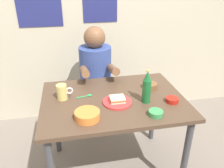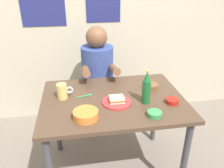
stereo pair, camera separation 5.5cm
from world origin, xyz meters
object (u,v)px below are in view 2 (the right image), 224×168
(dining_table, at_px, (113,108))
(beer_mug, at_px, (62,91))
(stool, at_px, (99,102))
(sandwich, at_px, (117,99))
(person_seated, at_px, (98,67))
(plate_orange, at_px, (117,102))
(sambal_bowl_red, at_px, (172,101))
(beer_bottle, at_px, (146,88))

(dining_table, distance_m, beer_mug, 0.42)
(stool, xyz_separation_m, sandwich, (0.07, -0.70, 0.42))
(stool, xyz_separation_m, person_seated, (0.00, -0.01, 0.42))
(dining_table, relative_size, person_seated, 1.53)
(plate_orange, height_order, beer_mug, beer_mug)
(stool, xyz_separation_m, sambal_bowl_red, (0.48, -0.77, 0.41))
(sandwich, relative_size, beer_bottle, 0.42)
(plate_orange, relative_size, beer_bottle, 0.84)
(stool, bearing_deg, dining_table, -84.89)
(person_seated, distance_m, plate_orange, 0.70)
(person_seated, height_order, beer_mug, person_seated)
(person_seated, distance_m, sandwich, 0.70)
(dining_table, relative_size, sambal_bowl_red, 11.46)
(plate_orange, distance_m, beer_mug, 0.43)
(beer_mug, bearing_deg, dining_table, -9.95)
(stool, xyz_separation_m, beer_bottle, (0.29, -0.73, 0.51))
(stool, distance_m, sandwich, 0.82)
(plate_orange, xyz_separation_m, beer_bottle, (0.22, -0.03, 0.11))
(plate_orange, xyz_separation_m, sambal_bowl_red, (0.41, -0.07, 0.01))
(dining_table, height_order, stool, dining_table)
(plate_orange, relative_size, sandwich, 2.00)
(beer_mug, bearing_deg, stool, 59.72)
(plate_orange, relative_size, beer_mug, 1.75)
(sandwich, xyz_separation_m, beer_bottle, (0.22, -0.03, 0.09))
(dining_table, distance_m, plate_orange, 0.12)
(person_seated, relative_size, sambal_bowl_red, 7.49)
(dining_table, distance_m, beer_bottle, 0.33)
(stool, xyz_separation_m, beer_mug, (-0.33, -0.56, 0.45))
(stool, distance_m, person_seated, 0.42)
(dining_table, relative_size, stool, 2.44)
(plate_orange, height_order, beer_bottle, beer_bottle)
(person_seated, distance_m, beer_mug, 0.64)
(beer_bottle, bearing_deg, sambal_bowl_red, -11.64)
(dining_table, relative_size, beer_mug, 8.73)
(beer_mug, bearing_deg, plate_orange, -19.29)
(dining_table, xyz_separation_m, stool, (-0.06, 0.63, -0.30))
(stool, xyz_separation_m, plate_orange, (0.07, -0.70, 0.40))
(dining_table, relative_size, sandwich, 10.00)
(dining_table, bearing_deg, beer_bottle, -23.35)
(person_seated, height_order, beer_bottle, person_seated)
(person_seated, xyz_separation_m, beer_bottle, (0.29, -0.72, 0.09))
(person_seated, relative_size, sandwich, 6.54)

